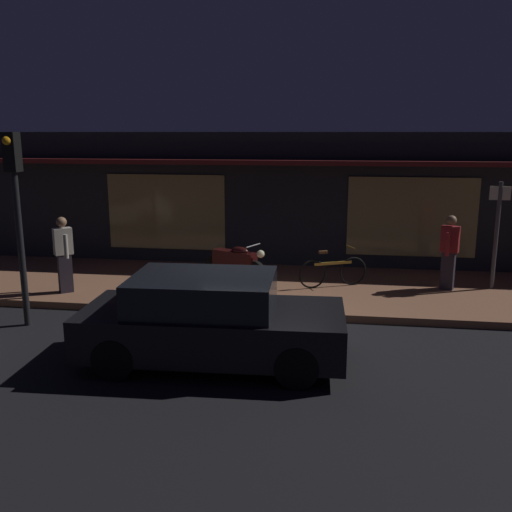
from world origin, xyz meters
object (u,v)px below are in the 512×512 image
at_px(traffic_light_pole, 16,195).
at_px(person_photographer, 64,253).
at_px(parked_car_far, 210,320).
at_px(person_bystander, 449,251).
at_px(sign_post, 497,229).
at_px(bicycle_parked, 333,271).
at_px(motorcycle, 236,262).

bearing_deg(traffic_light_pole, person_photographer, 92.41).
bearing_deg(parked_car_far, person_bystander, 44.88).
bearing_deg(traffic_light_pole, person_bystander, 21.12).
bearing_deg(sign_post, parked_car_far, -139.79).
bearing_deg(sign_post, person_photographer, -170.07).
height_order(person_bystander, parked_car_far, person_bystander).
bearing_deg(bicycle_parked, traffic_light_pole, -152.17).
distance_m(bicycle_parked, sign_post, 3.71).
relative_size(traffic_light_pole, parked_car_far, 0.87).
height_order(bicycle_parked, traffic_light_pole, traffic_light_pole).
relative_size(bicycle_parked, parked_car_far, 0.37).
relative_size(motorcycle, bicycle_parked, 1.04).
bearing_deg(person_bystander, parked_car_far, -135.12).
relative_size(motorcycle, person_photographer, 0.95).
relative_size(person_bystander, parked_car_far, 0.40).
relative_size(person_bystander, traffic_light_pole, 0.46).
bearing_deg(bicycle_parked, person_photographer, -167.59).
xyz_separation_m(person_photographer, parked_car_far, (3.92, -2.96, -0.32)).
xyz_separation_m(person_bystander, sign_post, (1.01, 0.19, 0.48)).
bearing_deg(traffic_light_pole, parked_car_far, -17.45).
bearing_deg(traffic_light_pole, sign_post, 20.04).
distance_m(person_bystander, traffic_light_pole, 8.98).
bearing_deg(bicycle_parked, person_bystander, 3.82).
distance_m(bicycle_parked, traffic_light_pole, 6.77).
distance_m(sign_post, parked_car_far, 7.16).
height_order(motorcycle, person_bystander, person_bystander).
bearing_deg(motorcycle, bicycle_parked, 0.45).
bearing_deg(sign_post, traffic_light_pole, -159.96).
distance_m(person_photographer, parked_car_far, 4.92).
bearing_deg(sign_post, bicycle_parked, -174.19).
relative_size(bicycle_parked, sign_post, 0.64).
distance_m(person_photographer, person_bystander, 8.47).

